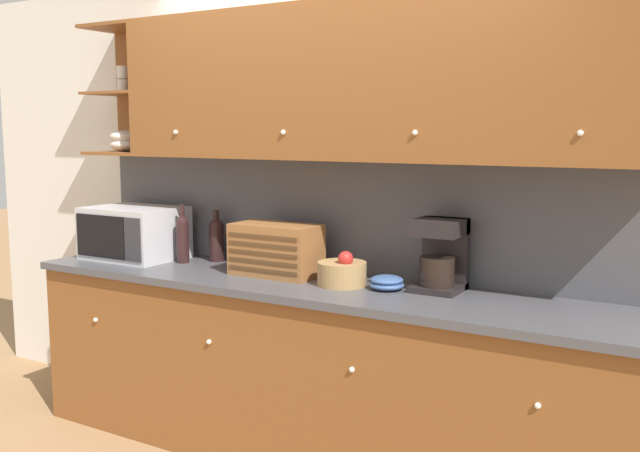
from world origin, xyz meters
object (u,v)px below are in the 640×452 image
microwave (134,233)px  wine_bottle (217,238)px  mug (241,257)px  fruit_basket (342,273)px  coffee_maker (440,255)px  second_wine_bottle (183,237)px  bowl_stack_on_counter (387,283)px  bread_box (276,250)px

microwave → wine_bottle: 0.51m
mug → fruit_basket: 0.79m
mug → coffee_maker: 1.23m
second_wine_bottle → wine_bottle: 0.20m
mug → second_wine_bottle: bearing=-157.7°
wine_bottle → microwave: bearing=-159.8°
wine_bottle → bowl_stack_on_counter: 1.20m
mug → coffee_maker: (1.23, -0.04, 0.13)m
microwave → bowl_stack_on_counter: bearing=0.1°
second_wine_bottle → wine_bottle: bearing=45.5°
wine_bottle → fruit_basket: wine_bottle is taller
fruit_basket → bread_box: bearing=174.7°
second_wine_bottle → bowl_stack_on_counter: (1.32, -0.03, -0.12)m
second_wine_bottle → wine_bottle: size_ratio=1.12×
bread_box → second_wine_bottle: bearing=178.2°
wine_bottle → bowl_stack_on_counter: (1.18, -0.17, -0.10)m
microwave → second_wine_bottle: size_ratio=1.62×
mug → bread_box: bearing=-23.7°
bread_box → coffee_maker: (0.88, 0.11, 0.04)m
wine_bottle → mug: wine_bottle is taller
mug → microwave: bearing=-165.7°
coffee_maker → bread_box: bearing=-173.0°
mug → fruit_basket: bearing=-14.0°
wine_bottle → coffee_maker: 1.41m
microwave → bowl_stack_on_counter: 1.67m
microwave → fruit_basket: bearing=-0.9°
second_wine_bottle → bread_box: second_wine_bottle is taller
microwave → bread_box: microwave is taller
microwave → coffee_maker: size_ratio=1.58×
bread_box → bowl_stack_on_counter: bearing=-1.1°
fruit_basket → coffee_maker: (0.45, 0.15, 0.11)m
bread_box → bowl_stack_on_counter: (0.65, -0.01, -0.10)m
bowl_stack_on_counter → wine_bottle: bearing=171.7°
microwave → bowl_stack_on_counter: size_ratio=3.21×
fruit_basket → bowl_stack_on_counter: size_ratio=1.43×
mug → bowl_stack_on_counter: bearing=-9.4°
mug → wine_bottle: bearing=177.5°
second_wine_bottle → bread_box: size_ratio=0.73×
microwave → fruit_basket: 1.44m
second_wine_bottle → wine_bottle: (0.14, 0.14, -0.01)m
microwave → mug: microwave is taller
bread_box → microwave: bearing=-179.1°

